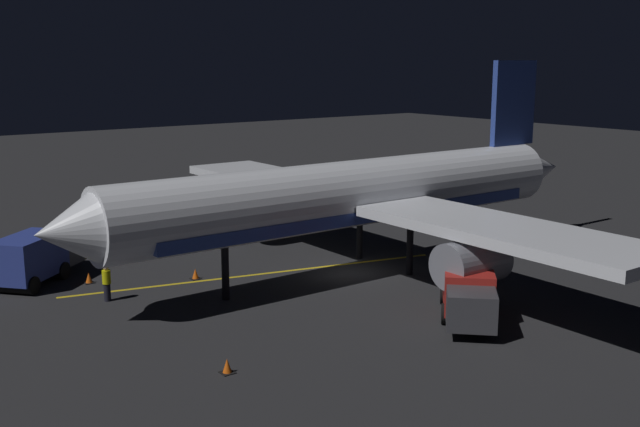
{
  "coord_description": "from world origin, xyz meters",
  "views": [
    {
      "loc": [
        -29.98,
        24.55,
        11.13
      ],
      "look_at": [
        0.0,
        2.0,
        3.5
      ],
      "focal_mm": 42.18,
      "sensor_mm": 36.0,
      "label": 1
    }
  ],
  "objects_px": {
    "baggage_truck": "(36,258)",
    "traffic_cone_under_wing": "(89,278)",
    "catering_truck": "(468,293)",
    "ground_crew_worker": "(107,283)",
    "traffic_cone_near_left": "(195,274)",
    "traffic_cone_near_right": "(227,366)",
    "airliner": "(359,196)"
  },
  "relations": [
    {
      "from": "baggage_truck",
      "to": "ground_crew_worker",
      "type": "bearing_deg",
      "value": -161.92
    },
    {
      "from": "airliner",
      "to": "catering_truck",
      "type": "height_order",
      "value": "airliner"
    },
    {
      "from": "baggage_truck",
      "to": "catering_truck",
      "type": "height_order",
      "value": "baggage_truck"
    },
    {
      "from": "baggage_truck",
      "to": "traffic_cone_under_wing",
      "type": "xyz_separation_m",
      "value": [
        -1.78,
        -2.03,
        -1.03
      ]
    },
    {
      "from": "traffic_cone_near_left",
      "to": "traffic_cone_near_right",
      "type": "distance_m",
      "value": 12.41
    },
    {
      "from": "baggage_truck",
      "to": "traffic_cone_under_wing",
      "type": "height_order",
      "value": "baggage_truck"
    },
    {
      "from": "traffic_cone_near_left",
      "to": "traffic_cone_near_right",
      "type": "xyz_separation_m",
      "value": [
        -11.47,
        4.73,
        0.0
      ]
    },
    {
      "from": "traffic_cone_near_right",
      "to": "traffic_cone_under_wing",
      "type": "distance_m",
      "value": 14.08
    },
    {
      "from": "traffic_cone_near_left",
      "to": "traffic_cone_under_wing",
      "type": "bearing_deg",
      "value": 60.92
    },
    {
      "from": "baggage_truck",
      "to": "traffic_cone_near_left",
      "type": "height_order",
      "value": "baggage_truck"
    },
    {
      "from": "airliner",
      "to": "traffic_cone_near_right",
      "type": "bearing_deg",
      "value": 121.01
    },
    {
      "from": "airliner",
      "to": "traffic_cone_under_wing",
      "type": "bearing_deg",
      "value": 62.01
    },
    {
      "from": "airliner",
      "to": "ground_crew_worker",
      "type": "distance_m",
      "value": 13.54
    },
    {
      "from": "traffic_cone_under_wing",
      "to": "baggage_truck",
      "type": "bearing_deg",
      "value": 48.8
    },
    {
      "from": "traffic_cone_near_left",
      "to": "catering_truck",
      "type": "bearing_deg",
      "value": -152.43
    },
    {
      "from": "traffic_cone_near_right",
      "to": "traffic_cone_under_wing",
      "type": "xyz_separation_m",
      "value": [
        14.08,
        -0.04,
        0.0
      ]
    },
    {
      "from": "catering_truck",
      "to": "traffic_cone_near_right",
      "type": "xyz_separation_m",
      "value": [
        1.27,
        11.38,
        -0.93
      ]
    },
    {
      "from": "catering_truck",
      "to": "traffic_cone_under_wing",
      "type": "distance_m",
      "value": 19.11
    },
    {
      "from": "traffic_cone_near_left",
      "to": "traffic_cone_under_wing",
      "type": "height_order",
      "value": "same"
    },
    {
      "from": "baggage_truck",
      "to": "traffic_cone_under_wing",
      "type": "relative_size",
      "value": 10.31
    },
    {
      "from": "catering_truck",
      "to": "traffic_cone_near_left",
      "type": "xyz_separation_m",
      "value": [
        12.74,
        6.65,
        -0.93
      ]
    },
    {
      "from": "baggage_truck",
      "to": "traffic_cone_near_right",
      "type": "distance_m",
      "value": 16.02
    },
    {
      "from": "traffic_cone_near_right",
      "to": "airliner",
      "type": "bearing_deg",
      "value": -58.99
    },
    {
      "from": "catering_truck",
      "to": "traffic_cone_under_wing",
      "type": "xyz_separation_m",
      "value": [
        15.35,
        11.34,
        -0.93
      ]
    },
    {
      "from": "airliner",
      "to": "traffic_cone_near_right",
      "type": "relative_size",
      "value": 61.09
    },
    {
      "from": "catering_truck",
      "to": "ground_crew_worker",
      "type": "height_order",
      "value": "catering_truck"
    },
    {
      "from": "baggage_truck",
      "to": "traffic_cone_near_left",
      "type": "bearing_deg",
      "value": -123.12
    },
    {
      "from": "traffic_cone_near_right",
      "to": "traffic_cone_under_wing",
      "type": "relative_size",
      "value": 1.0
    },
    {
      "from": "traffic_cone_near_left",
      "to": "traffic_cone_under_wing",
      "type": "relative_size",
      "value": 1.0
    },
    {
      "from": "ground_crew_worker",
      "to": "traffic_cone_under_wing",
      "type": "distance_m",
      "value": 3.46
    },
    {
      "from": "baggage_truck",
      "to": "ground_crew_worker",
      "type": "distance_m",
      "value": 5.45
    },
    {
      "from": "airliner",
      "to": "traffic_cone_under_wing",
      "type": "height_order",
      "value": "airliner"
    }
  ]
}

